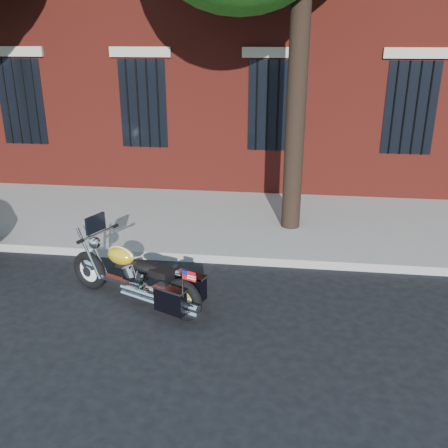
# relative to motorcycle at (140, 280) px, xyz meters

# --- Properties ---
(ground) EXTENTS (120.00, 120.00, 0.00)m
(ground) POSITION_rel_motorcycle_xyz_m (1.64, 0.26, -0.42)
(ground) COLOR black
(ground) RESTS_ON ground
(curb) EXTENTS (40.00, 0.16, 0.15)m
(curb) POSITION_rel_motorcycle_xyz_m (1.64, 1.64, -0.35)
(curb) COLOR gray
(curb) RESTS_ON ground
(sidewalk) EXTENTS (40.00, 3.60, 0.15)m
(sidewalk) POSITION_rel_motorcycle_xyz_m (1.64, 3.52, -0.35)
(sidewalk) COLOR gray
(sidewalk) RESTS_ON ground
(motorcycle) EXTENTS (2.23, 1.37, 1.25)m
(motorcycle) POSITION_rel_motorcycle_xyz_m (0.00, 0.00, 0.00)
(motorcycle) COLOR black
(motorcycle) RESTS_ON ground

